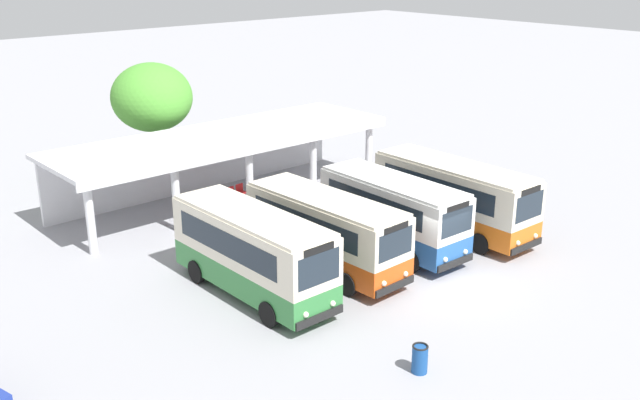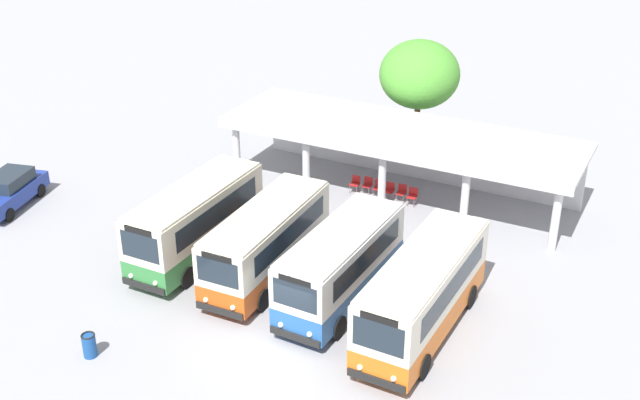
% 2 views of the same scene
% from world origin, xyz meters
% --- Properties ---
extents(ground_plane, '(180.00, 180.00, 0.00)m').
position_xyz_m(ground_plane, '(0.00, 0.00, 0.00)').
color(ground_plane, '#939399').
extents(city_bus_nearest_orange, '(2.28, 7.36, 3.17)m').
position_xyz_m(city_bus_nearest_orange, '(-6.26, 4.13, 1.76)').
color(city_bus_nearest_orange, black).
rests_on(city_bus_nearest_orange, ground).
extents(city_bus_second_in_row, '(2.39, 7.38, 3.01)m').
position_xyz_m(city_bus_second_in_row, '(-2.80, 4.08, 1.67)').
color(city_bus_second_in_row, black).
rests_on(city_bus_second_in_row, ground).
extents(city_bus_middle_cream, '(2.40, 7.01, 3.05)m').
position_xyz_m(city_bus_middle_cream, '(0.66, 3.77, 1.70)').
color(city_bus_middle_cream, black).
rests_on(city_bus_middle_cream, ground).
extents(city_bus_fourth_amber, '(2.40, 7.89, 3.14)m').
position_xyz_m(city_bus_fourth_amber, '(4.12, 3.35, 1.74)').
color(city_bus_fourth_amber, black).
rests_on(city_bus_fourth_amber, ground).
extents(terminal_canopy, '(17.34, 5.30, 3.40)m').
position_xyz_m(terminal_canopy, '(-1.01, 14.26, 2.61)').
color(terminal_canopy, silver).
rests_on(terminal_canopy, ground).
extents(waiting_chair_end_by_column, '(0.46, 0.46, 0.86)m').
position_xyz_m(waiting_chair_end_by_column, '(-2.97, 12.87, 0.52)').
color(waiting_chair_end_by_column, slate).
rests_on(waiting_chair_end_by_column, ground).
extents(waiting_chair_second_from_end, '(0.46, 0.46, 0.86)m').
position_xyz_m(waiting_chair_second_from_end, '(-2.37, 13.00, 0.52)').
color(waiting_chair_second_from_end, slate).
rests_on(waiting_chair_second_from_end, ground).
extents(waiting_chair_middle_seat, '(0.46, 0.46, 0.86)m').
position_xyz_m(waiting_chair_middle_seat, '(-1.76, 12.99, 0.52)').
color(waiting_chair_middle_seat, slate).
rests_on(waiting_chair_middle_seat, ground).
extents(waiting_chair_fourth_seat, '(0.46, 0.46, 0.86)m').
position_xyz_m(waiting_chair_fourth_seat, '(-1.16, 12.92, 0.52)').
color(waiting_chair_fourth_seat, slate).
rests_on(waiting_chair_fourth_seat, ground).
extents(waiting_chair_fifth_seat, '(0.46, 0.46, 0.86)m').
position_xyz_m(waiting_chair_fifth_seat, '(-0.55, 13.00, 0.52)').
color(waiting_chair_fifth_seat, slate).
rests_on(waiting_chair_fifth_seat, ground).
extents(waiting_chair_far_end_seat, '(0.46, 0.46, 0.86)m').
position_xyz_m(waiting_chair_far_end_seat, '(0.06, 12.86, 0.52)').
color(waiting_chair_far_end_seat, slate).
rests_on(waiting_chair_far_end_seat, ground).
extents(roadside_tree_behind_canopy, '(4.24, 4.24, 6.41)m').
position_xyz_m(roadside_tree_behind_canopy, '(-2.05, 18.66, 4.59)').
color(roadside_tree_behind_canopy, brown).
rests_on(roadside_tree_behind_canopy, ground).
extents(litter_bin_apron, '(0.49, 0.49, 0.90)m').
position_xyz_m(litter_bin_apron, '(-5.59, -3.29, 0.46)').
color(litter_bin_apron, '#19478C').
rests_on(litter_bin_apron, ground).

